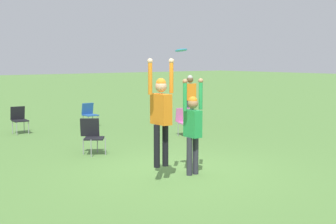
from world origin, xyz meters
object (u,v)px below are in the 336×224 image
Objects in this scene: camping_chair_0 at (185,120)px; person_spectator_near at (190,94)px; person_jumping at (161,110)px; camping_chair_1 at (19,118)px; camping_chair_5 at (92,134)px; person_defending at (193,125)px; frisbee at (181,50)px; camping_chair_2 at (89,113)px.

camping_chair_0 is 0.48× the size of person_spectator_near.
person_jumping is 2.45× the size of camping_chair_1.
person_spectator_near reaches higher than camping_chair_5.
camping_chair_5 is at bearing -111.98° from person_spectator_near.
camping_chair_1 is at bearing -172.22° from person_defending.
camping_chair_0 reaches higher than camping_chair_1.
camping_chair_1 is at bearing -51.64° from camping_chair_5.
camping_chair_1 is 0.48× the size of person_spectator_near.
camping_chair_0 is 2.68m from person_spectator_near.
person_defending is 2.30× the size of camping_chair_1.
person_defending is 8.37× the size of frisbee.
person_spectator_near is (5.44, 2.59, 0.57)m from camping_chair_5.
camping_chair_0 is at bearing 106.81° from camping_chair_2.
person_defending is 2.30× the size of camping_chair_0.
camping_chair_1 is at bearing -26.33° from camping_chair_0.
person_defending is 7.48m from person_spectator_near.
person_spectator_near reaches higher than camping_chair_1.
camping_chair_5 is (-2.31, -4.41, 0.04)m from camping_chair_2.
person_defending reaches higher than camping_chair_0.
person_jumping reaches higher than camping_chair_2.
person_spectator_near is (5.68, -1.73, 0.58)m from camping_chair_1.
camping_chair_0 is at bearing -43.74° from person_jumping.
camping_chair_1 is (-0.40, 7.61, -2.03)m from frisbee.
frisbee is 5.67m from camping_chair_0.
person_defending reaches higher than camping_chair_1.
person_jumping is at bearing 95.39° from camping_chair_1.
person_jumping reaches higher than camping_chair_0.
camping_chair_2 is (2.56, 0.09, -0.03)m from camping_chair_1.
camping_chair_1 is at bearing -0.54° from camping_chair_2.
frisbee is at bearing -118.12° from person_jumping.
frisbee is at bearing -67.82° from person_defending.
person_spectator_near is at bearing 140.98° from person_defending.
person_defending is 1.11× the size of person_spectator_near.
camping_chair_5 is at bearing -2.23° from person_jumping.
camping_chair_0 is at bearing 49.09° from frisbee.
camping_chair_2 is at bearing 74.33° from frisbee.
camping_chair_5 is (0.24, -4.32, 0.01)m from camping_chair_1.
person_spectator_near reaches higher than camping_chair_0.
camping_chair_2 is (2.16, 7.70, -2.06)m from frisbee.
camping_chair_0 is 3.69m from camping_chair_5.
person_spectator_near is at bearing -43.46° from person_jumping.
camping_chair_0 is at bearing -133.77° from camping_chair_5.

